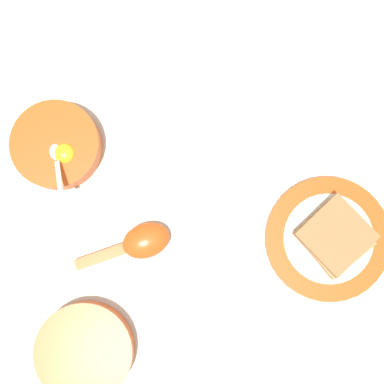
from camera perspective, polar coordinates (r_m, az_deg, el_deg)
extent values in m
plane|color=beige|center=(0.83, -2.88, -0.85)|extent=(3.00, 3.00, 0.00)
cylinder|color=#DB5119|center=(0.85, -14.21, 4.81)|extent=(0.13, 0.13, 0.04)
cylinder|color=white|center=(0.84, -14.31, 4.88)|extent=(0.11, 0.11, 0.02)
ellipsoid|color=yellow|center=(0.82, -13.44, 4.04)|extent=(0.03, 0.03, 0.02)
cylinder|color=black|center=(0.84, -15.38, 5.13)|extent=(0.03, 0.03, 0.00)
ellipsoid|color=silver|center=(0.83, -14.32, 4.13)|extent=(0.03, 0.02, 0.01)
cube|color=silver|center=(0.80, -14.01, 1.60)|extent=(0.05, 0.01, 0.03)
cylinder|color=#DB5119|center=(0.85, 14.24, -4.85)|extent=(0.19, 0.19, 0.02)
cylinder|color=white|center=(0.84, 14.38, -4.84)|extent=(0.14, 0.14, 0.00)
cube|color=#9E7042|center=(0.83, 14.71, -4.69)|extent=(0.11, 0.11, 0.01)
cube|color=tan|center=(0.82, 14.99, -4.80)|extent=(0.11, 0.11, 0.01)
cube|color=#9E7042|center=(0.81, 15.18, -4.47)|extent=(0.12, 0.12, 0.01)
ellipsoid|color=#DB5119|center=(0.82, -4.92, -5.17)|extent=(0.06, 0.08, 0.03)
cube|color=#DB5119|center=(0.83, -9.54, -6.75)|extent=(0.02, 0.09, 0.01)
cylinder|color=#DB5119|center=(0.84, -11.33, -16.29)|extent=(0.14, 0.14, 0.04)
cylinder|color=white|center=(0.83, -11.49, -16.43)|extent=(0.12, 0.12, 0.01)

